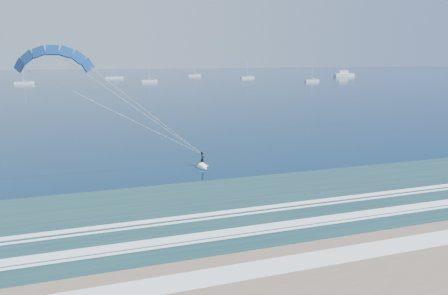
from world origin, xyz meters
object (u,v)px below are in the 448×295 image
sailboat_6 (312,81)px  sailboat_5 (247,78)px  kitesurfer_rig (137,109)px  sailboat_4 (194,75)px  sailboat_3 (149,81)px  motor_yacht (344,74)px  sailboat_1 (24,83)px  sailboat_2 (114,78)px

sailboat_6 → sailboat_5: bearing=117.5°
kitesurfer_rig → sailboat_6: bearing=54.4°
sailboat_4 → sailboat_5: 46.23m
sailboat_3 → sailboat_4: size_ratio=0.93×
motor_yacht → sailboat_4: (-99.56, 32.49, -0.94)m
sailboat_1 → sailboat_3: bearing=-2.1°
sailboat_3 → motor_yacht: bearing=10.0°
sailboat_4 → sailboat_5: (25.00, -38.89, -0.00)m
motor_yacht → sailboat_1: size_ratio=1.24×
kitesurfer_rig → sailboat_3: size_ratio=1.91×
sailboat_2 → sailboat_6: (101.94, -66.76, -0.02)m
sailboat_5 → sailboat_4: bearing=122.7°
sailboat_1 → sailboat_5: bearing=7.2°
sailboat_3 → sailboat_5: (63.65, 18.07, -0.00)m
sailboat_1 → sailboat_4: (100.71, 54.67, -0.00)m
motor_yacht → sailboat_4: bearing=161.9°
sailboat_1 → sailboat_4: bearing=28.5°
sailboat_3 → sailboat_5: bearing=15.8°
sailboat_1 → motor_yacht: bearing=6.3°
sailboat_1 → sailboat_2: (45.64, 40.50, 0.01)m
motor_yacht → sailboat_4: sailboat_4 is taller
sailboat_2 → sailboat_4: 56.87m
sailboat_1 → sailboat_3: 62.10m
kitesurfer_rig → sailboat_1: kitesurfer_rig is taller
sailboat_3 → sailboat_1: bearing=177.9°
motor_yacht → sailboat_4: size_ratio=1.23×
sailboat_1 → kitesurfer_rig: bearing=-77.8°
kitesurfer_rig → motor_yacht: (161.58, 200.81, -6.35)m
motor_yacht → sailboat_5: bearing=-175.1°
sailboat_3 → sailboat_6: bearing=-15.7°
motor_yacht → sailboat_3: 140.37m
sailboat_2 → sailboat_3: size_ratio=1.23×
kitesurfer_rig → sailboat_5: bearing=65.9°
sailboat_3 → sailboat_4: 68.84m
sailboat_2 → sailboat_4: size_ratio=1.14×
sailboat_5 → sailboat_3: bearing=-164.2°
sailboat_6 → sailboat_4: bearing=120.1°
motor_yacht → sailboat_6: bearing=-137.4°
kitesurfer_rig → sailboat_2: bearing=88.2°
motor_yacht → sailboat_6: (-52.70, -48.45, -0.94)m
sailboat_4 → motor_yacht: bearing=-18.1°
sailboat_5 → motor_yacht: bearing=4.9°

